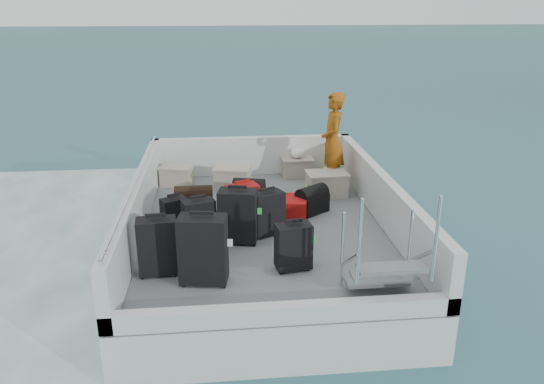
% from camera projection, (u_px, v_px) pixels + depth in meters
% --- Properties ---
extents(ground, '(160.00, 160.00, 0.00)m').
position_uv_depth(ground, '(263.00, 264.00, 7.79)').
color(ground, '#184855').
rests_on(ground, ground).
extents(ferry_hull, '(3.60, 5.00, 0.60)m').
position_uv_depth(ferry_hull, '(263.00, 246.00, 7.69)').
color(ferry_hull, silver).
rests_on(ferry_hull, ground).
extents(deck, '(3.30, 4.70, 0.02)m').
position_uv_depth(deck, '(263.00, 226.00, 7.58)').
color(deck, slate).
rests_on(deck, ferry_hull).
extents(deck_fittings, '(3.60, 5.00, 0.90)m').
position_uv_depth(deck_fittings, '(291.00, 209.00, 7.19)').
color(deck_fittings, silver).
rests_on(deck_fittings, deck).
extents(suitcase_0, '(0.47, 0.29, 0.70)m').
position_uv_depth(suitcase_0, '(158.00, 247.00, 6.12)').
color(suitcase_0, black).
rests_on(suitcase_0, deck).
extents(suitcase_1, '(0.46, 0.35, 0.61)m').
position_uv_depth(suitcase_1, '(199.00, 222.00, 6.91)').
color(suitcase_1, black).
rests_on(suitcase_1, deck).
extents(suitcase_2, '(0.40, 0.34, 0.50)m').
position_uv_depth(suitcase_2, '(175.00, 216.00, 7.27)').
color(suitcase_2, black).
rests_on(suitcase_2, deck).
extents(suitcase_3, '(0.57, 0.39, 0.80)m').
position_uv_depth(suitcase_3, '(203.00, 250.00, 5.92)').
color(suitcase_3, black).
rests_on(suitcase_3, deck).
extents(suitcase_4, '(0.54, 0.39, 0.73)m').
position_uv_depth(suitcase_4, '(238.00, 217.00, 6.95)').
color(suitcase_4, black).
rests_on(suitcase_4, deck).
extents(suitcase_5, '(0.50, 0.40, 0.61)m').
position_uv_depth(suitcase_5, '(243.00, 205.00, 7.49)').
color(suitcase_5, '#9A0B0F').
rests_on(suitcase_5, deck).
extents(suitcase_6, '(0.45, 0.31, 0.58)m').
position_uv_depth(suitcase_6, '(293.00, 247.00, 6.26)').
color(suitcase_6, black).
rests_on(suitcase_6, deck).
extents(suitcase_7, '(0.50, 0.40, 0.61)m').
position_uv_depth(suitcase_7, '(267.00, 214.00, 7.20)').
color(suitcase_7, black).
rests_on(suitcase_7, deck).
extents(suitcase_8, '(0.81, 0.61, 0.29)m').
position_uv_depth(suitcase_8, '(282.00, 207.00, 7.88)').
color(suitcase_8, '#9A0B0F').
rests_on(suitcase_8, deck).
extents(duffel_0, '(0.57, 0.31, 0.32)m').
position_uv_depth(duffel_0, '(194.00, 202.00, 8.01)').
color(duffel_0, black).
rests_on(duffel_0, deck).
extents(duffel_1, '(0.55, 0.41, 0.32)m').
position_uv_depth(duffel_1, '(249.00, 194.00, 8.34)').
color(duffel_1, black).
rests_on(duffel_1, deck).
extents(duffel_2, '(0.56, 0.52, 0.32)m').
position_uv_depth(duffel_2, '(312.00, 202.00, 8.01)').
color(duffel_2, black).
rests_on(duffel_2, deck).
extents(crate_0, '(0.59, 0.47, 0.31)m').
position_uv_depth(crate_0, '(177.00, 176.00, 9.20)').
color(crate_0, '#A69F91').
rests_on(crate_0, deck).
extents(crate_1, '(0.65, 0.51, 0.35)m').
position_uv_depth(crate_1, '(232.00, 178.00, 9.04)').
color(crate_1, '#A69F91').
rests_on(crate_1, deck).
extents(crate_2, '(0.54, 0.38, 0.32)m').
position_uv_depth(crate_2, '(297.00, 168.00, 9.66)').
color(crate_2, '#A69F91').
rests_on(crate_2, deck).
extents(crate_3, '(0.64, 0.46, 0.37)m').
position_uv_depth(crate_3, '(327.00, 185.00, 8.68)').
color(crate_3, '#A69F91').
rests_on(crate_3, deck).
extents(yellow_bag, '(0.28, 0.26, 0.22)m').
position_uv_depth(yellow_bag, '(329.00, 172.00, 9.56)').
color(yellow_bag, yellow).
rests_on(yellow_bag, deck).
extents(white_bag, '(0.24, 0.24, 0.18)m').
position_uv_depth(white_bag, '(297.00, 155.00, 9.58)').
color(white_bag, white).
rests_on(white_bag, crate_2).
extents(passenger, '(0.42, 0.62, 1.64)m').
position_uv_depth(passenger, '(333.00, 141.00, 8.84)').
color(passenger, '#CB6C13').
rests_on(passenger, deck).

